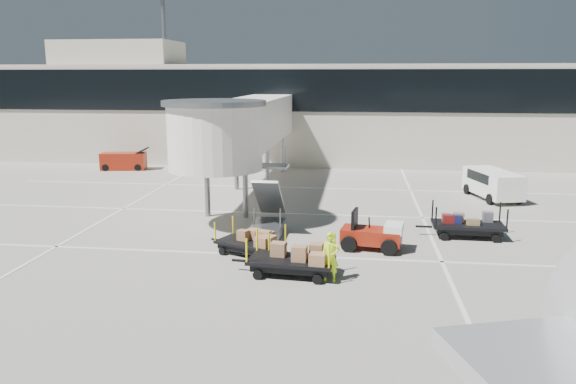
% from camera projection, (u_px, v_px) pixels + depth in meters
% --- Properties ---
extents(ground, '(140.00, 140.00, 0.00)m').
position_uv_depth(ground, '(283.00, 273.00, 20.67)').
color(ground, '#AAA498').
rests_on(ground, ground).
extents(lane_markings, '(40.00, 30.00, 0.02)m').
position_uv_depth(lane_markings, '(294.00, 212.00, 29.82)').
color(lane_markings, silver).
rests_on(lane_markings, ground).
extents(terminal, '(64.00, 12.11, 15.20)m').
position_uv_depth(terminal, '(325.00, 111.00, 48.96)').
color(terminal, beige).
rests_on(terminal, ground).
extents(jet_bridge, '(5.70, 20.40, 6.03)m').
position_uv_depth(jet_bridge, '(243.00, 126.00, 32.19)').
color(jet_bridge, white).
rests_on(jet_bridge, ground).
extents(baggage_tug, '(2.68, 1.95, 1.64)m').
position_uv_depth(baggage_tug, '(373.00, 235.00, 23.43)').
color(baggage_tug, maroon).
rests_on(baggage_tug, ground).
extents(suitcase_cart, '(3.87, 1.62, 1.51)m').
position_uv_depth(suitcase_cart, '(468.00, 226.00, 25.19)').
color(suitcase_cart, black).
rests_on(suitcase_cart, ground).
extents(box_cart_near, '(3.86, 1.82, 1.49)m').
position_uv_depth(box_cart_near, '(289.00, 260.00, 20.34)').
color(box_cart_near, black).
rests_on(box_cart_near, ground).
extents(box_cart_far, '(3.35, 2.34, 1.31)m').
position_uv_depth(box_cart_far, '(252.00, 243.00, 22.67)').
color(box_cart_far, black).
rests_on(box_cart_far, ground).
extents(ground_worker, '(0.71, 0.52, 1.79)m').
position_uv_depth(ground_worker, '(330.00, 257.00, 19.72)').
color(ground_worker, '#B3E317').
rests_on(ground_worker, ground).
extents(minivan, '(2.83, 4.67, 1.65)m').
position_uv_depth(minivan, '(492.00, 182.00, 33.07)').
color(minivan, white).
rests_on(minivan, ground).
extents(belt_loader, '(3.73, 1.91, 1.72)m').
position_uv_depth(belt_loader, '(124.00, 161.00, 43.22)').
color(belt_loader, maroon).
rests_on(belt_loader, ground).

